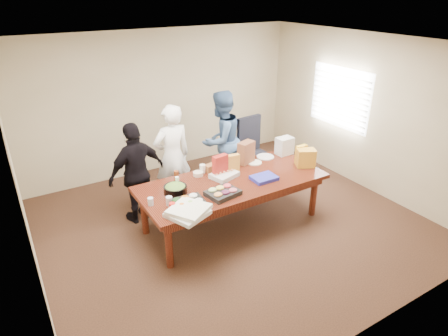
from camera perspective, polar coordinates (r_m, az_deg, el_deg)
floor at (r=6.10m, az=1.20°, el=-8.23°), size 5.50×5.00×0.02m
ceiling at (r=5.13m, az=1.48°, el=18.00°), size 5.50×5.00×0.02m
wall_back at (r=7.59m, az=-8.95°, el=9.64°), size 5.50×0.04×2.70m
wall_front at (r=3.84m, az=21.91°, el=-8.40°), size 5.50×0.04×2.70m
wall_left at (r=4.74m, az=-28.10°, el=-3.05°), size 0.04×5.00×2.70m
wall_right at (r=7.25m, az=20.21°, el=7.63°), size 0.04×5.00×2.70m
window_panel at (r=7.56m, az=16.75°, el=9.99°), size 0.03×1.40×1.10m
window_blinds at (r=7.53m, az=16.54°, el=9.96°), size 0.04×1.36×1.00m
conference_table at (r=5.90m, az=1.23°, el=-5.12°), size 2.80×1.20×0.75m
office_chair at (r=7.02m, az=4.72°, el=2.03°), size 0.66×0.66×1.20m
person_center at (r=6.28m, az=-7.64°, el=1.69°), size 0.65×0.44×1.74m
person_right at (r=6.85m, az=-0.43°, el=4.13°), size 1.03×0.91×1.78m
person_left at (r=5.97m, az=-12.79°, el=-0.75°), size 1.00×0.60×1.60m
veggie_tray at (r=5.09m, az=-5.40°, el=-5.24°), size 0.46×0.37×0.07m
fruit_tray at (r=5.32m, az=-0.19°, el=-3.72°), size 0.48×0.40×0.07m
sheet_cake at (r=5.81m, az=0.03°, el=-1.04°), size 0.46×0.39×0.07m
salad_bowl at (r=5.40m, az=-7.23°, el=-3.20°), size 0.36×0.36×0.11m
chip_bag_blue at (r=5.76m, az=5.96°, el=-1.48°), size 0.37×0.28×0.05m
chip_bag_red at (r=5.77m, az=-0.56°, el=0.28°), size 0.25×0.13×0.35m
chip_bag_yellow at (r=6.37m, az=11.36°, el=2.03°), size 0.20×0.09×0.30m
chip_bag_orange at (r=5.90m, az=1.35°, el=0.62°), size 0.20×0.11×0.30m
mayo_jar at (r=5.93m, az=-3.20°, el=-0.12°), size 0.10×0.10×0.14m
mustard_bottle at (r=5.96m, az=-0.90°, el=0.19°), size 0.07×0.07×0.17m
dressing_bottle at (r=5.61m, az=-7.06°, el=-1.41°), size 0.07×0.07×0.21m
ranch_bottle at (r=5.54m, az=-6.95°, el=-2.09°), size 0.06×0.06×0.16m
banana_bunch at (r=6.24m, az=1.43°, el=0.95°), size 0.27×0.21×0.08m
bread_loaf at (r=6.02m, az=-1.69°, el=0.16°), size 0.29×0.17×0.11m
kraft_bag at (r=6.23m, az=3.29°, el=2.31°), size 0.31×0.24×0.36m
red_cup at (r=5.00m, az=-7.65°, el=-5.72°), size 0.10×0.10×0.11m
clear_cup_a at (r=5.12m, az=-8.13°, el=-4.85°), size 0.10×0.10×0.12m
clear_cup_b at (r=5.17m, az=-10.83°, el=-4.89°), size 0.09×0.09×0.10m
pizza_box_lower at (r=4.89m, az=-5.43°, el=-6.75°), size 0.58×0.58×0.05m
pizza_box_upper at (r=4.88m, az=-5.24°, el=-6.14°), size 0.61×0.61×0.05m
plate_a at (r=6.53m, az=6.15°, el=1.66°), size 0.36×0.36×0.02m
plate_b at (r=6.31m, az=4.52°, el=0.83°), size 0.25×0.25×0.02m
dip_bowl_a at (r=6.19m, az=1.53°, el=0.67°), size 0.16×0.16×0.06m
dip_bowl_b at (r=5.87m, az=-3.87°, el=-0.86°), size 0.19×0.19×0.06m
grocery_bag_white at (r=6.66m, az=8.96°, el=3.27°), size 0.28×0.21×0.30m
grocery_bag_yellow at (r=6.26m, az=12.02°, el=1.49°), size 0.35×0.31×0.29m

